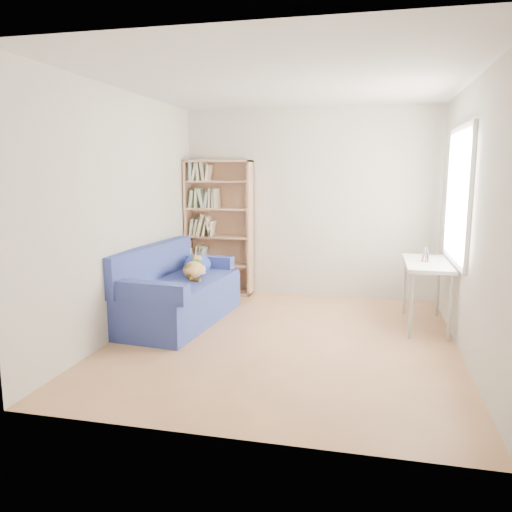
% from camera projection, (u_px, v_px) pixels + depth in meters
% --- Properties ---
extents(ground, '(4.00, 4.00, 0.00)m').
position_uv_depth(ground, '(283.00, 340.00, 5.23)').
color(ground, '#AE784E').
rests_on(ground, ground).
extents(room_shell, '(3.54, 4.04, 2.62)m').
position_uv_depth(room_shell, '(295.00, 183.00, 4.96)').
color(room_shell, silver).
rests_on(room_shell, ground).
extents(sofa, '(1.02, 1.88, 0.89)m').
position_uv_depth(sofa, '(177.00, 292.00, 5.87)').
color(sofa, navy).
rests_on(sofa, ground).
extents(bookshelf, '(0.95, 0.30, 1.90)m').
position_uv_depth(bookshelf, '(219.00, 233.00, 7.12)').
color(bookshelf, tan).
rests_on(bookshelf, ground).
extents(desk, '(0.49, 1.06, 0.75)m').
position_uv_depth(desk, '(427.00, 269.00, 5.59)').
color(desk, silver).
rests_on(desk, ground).
extents(pen_cup, '(0.09, 0.09, 0.17)m').
position_uv_depth(pen_cup, '(425.00, 256.00, 5.58)').
color(pen_cup, white).
rests_on(pen_cup, desk).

